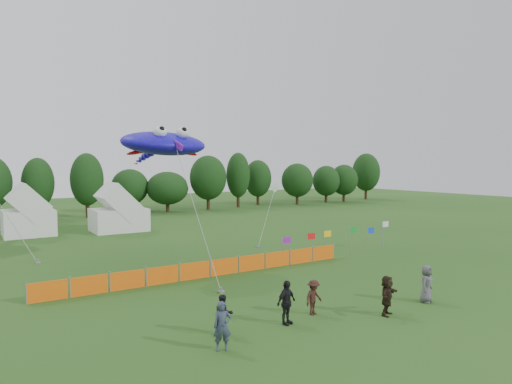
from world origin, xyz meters
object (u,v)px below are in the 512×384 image
spectator_c (314,297)px  spectator_b (224,315)px  tent_right (119,213)px  spectator_d (286,302)px  tent_left (28,214)px  barrier_fence (210,269)px  spectator_f (387,296)px  stingray_kite (162,144)px  spectator_a (222,326)px  spectator_e (426,284)px

spectator_c → spectator_b: bearing=167.3°
tent_right → spectator_d: bearing=-93.2°
tent_left → tent_right: size_ratio=0.86×
tent_right → barrier_fence: (-0.78, -21.73, -1.38)m
spectator_d → spectator_f: spectator_d is taller
tent_left → barrier_fence: size_ratio=0.23×
stingray_kite → spectator_a: bearing=-102.9°
barrier_fence → spectator_c: size_ratio=12.55×
barrier_fence → spectator_e: bearing=-56.9°
spectator_b → stingray_kite: (2.46, 12.74, 7.28)m
spectator_c → spectator_d: bearing=178.2°
stingray_kite → tent_left: bearing=107.0°
tent_right → spectator_d: 30.82m
tent_left → spectator_a: tent_left is taller
spectator_d → stingray_kite: 14.93m
spectator_c → spectator_d: (-1.78, -0.33, 0.15)m
spectator_b → spectator_e: 10.62m
spectator_a → spectator_d: bearing=35.3°
stingray_kite → spectator_e: bearing=-60.7°
barrier_fence → spectator_f: 11.14m
tent_right → spectator_c: tent_right is taller
tent_right → spectator_f: bearing=-85.1°
spectator_b → stingray_kite: bearing=91.0°
spectator_c → stingray_kite: bearing=87.2°
tent_right → spectator_b: tent_right is taller
tent_right → barrier_fence: bearing=-92.0°
barrier_fence → spectator_a: size_ratio=10.99×
barrier_fence → spectator_d: (-0.96, -9.03, 0.44)m
tent_right → barrier_fence: 21.78m
barrier_fence → spectator_e: size_ratio=10.76×
spectator_b → spectator_e: spectator_e is taller
spectator_a → spectator_d: 3.71m
barrier_fence → spectator_b: size_ratio=12.24×
tent_left → spectator_a: (2.72, -33.50, -1.10)m
tent_right → spectator_f: tent_right is taller
spectator_e → spectator_f: 3.17m
spectator_e → spectator_f: (-3.16, -0.29, -0.02)m
tent_right → spectator_e: (5.92, -31.99, -0.95)m
spectator_a → stingray_kite: (3.21, 14.03, 7.18)m
spectator_b → tent_right: bearing=93.4°
spectator_c → spectator_d: spectator_d is taller
tent_right → spectator_b: bearing=-98.6°
tent_left → spectator_d: 33.19m
spectator_c → spectator_d: size_ratio=0.84×
spectator_b → spectator_e: bearing=3.3°
tent_left → stingray_kite: 21.24m
spectator_c → spectator_e: 6.08m
spectator_b → stingray_kite: stingray_kite is taller
tent_left → tent_right: bearing=-12.7°
tent_right → spectator_a: (-5.33, -31.69, -0.97)m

